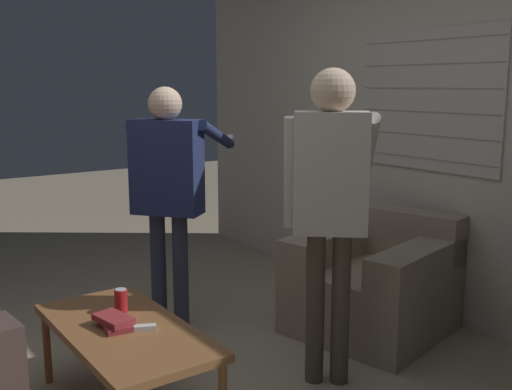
% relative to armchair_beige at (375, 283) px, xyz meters
% --- Properties ---
extents(ground_plane, '(16.00, 16.00, 0.00)m').
position_rel_armchair_beige_xyz_m(ground_plane, '(-0.16, -1.49, -0.32)').
color(ground_plane, gray).
extents(wall_back, '(5.20, 0.08, 2.55)m').
position_rel_armchair_beige_xyz_m(wall_back, '(-0.16, 0.54, 0.97)').
color(wall_back, beige).
rests_on(wall_back, ground_plane).
extents(armchair_beige, '(1.06, 1.09, 0.76)m').
position_rel_armchair_beige_xyz_m(armchair_beige, '(0.00, 0.00, 0.00)').
color(armchair_beige, gray).
rests_on(armchair_beige, ground_plane).
extents(coffee_table, '(1.12, 0.55, 0.44)m').
position_rel_armchair_beige_xyz_m(coffee_table, '(0.01, -1.76, 0.08)').
color(coffee_table, brown).
rests_on(coffee_table, ground_plane).
extents(person_left_standing, '(0.52, 0.82, 1.59)m').
position_rel_armchair_beige_xyz_m(person_left_standing, '(-0.75, -1.12, 0.69)').
color(person_left_standing, '#33384C').
rests_on(person_left_standing, ground_plane).
extents(person_right_standing, '(0.48, 0.74, 1.69)m').
position_rel_armchair_beige_xyz_m(person_right_standing, '(0.35, -0.74, 0.75)').
color(person_right_standing, '#4C4233').
rests_on(person_right_standing, ground_plane).
extents(book_stack, '(0.23, 0.16, 0.06)m').
position_rel_armchair_beige_xyz_m(book_stack, '(-0.02, -1.80, 0.15)').
color(book_stack, maroon).
rests_on(book_stack, coffee_table).
extents(soda_can, '(0.07, 0.07, 0.13)m').
position_rel_armchair_beige_xyz_m(soda_can, '(-0.18, -1.69, 0.19)').
color(soda_can, red).
rests_on(soda_can, coffee_table).
extents(spare_remote, '(0.09, 0.13, 0.02)m').
position_rel_armchair_beige_xyz_m(spare_remote, '(0.09, -1.70, 0.14)').
color(spare_remote, white).
rests_on(spare_remote, coffee_table).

